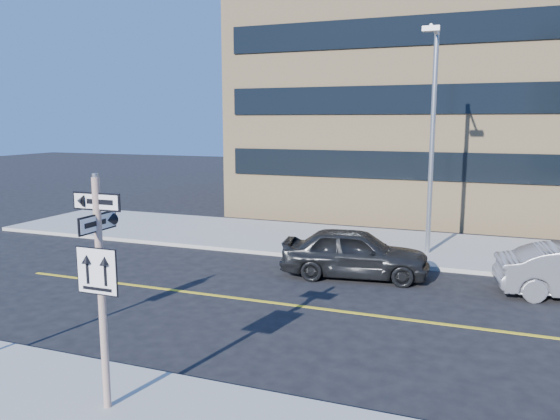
% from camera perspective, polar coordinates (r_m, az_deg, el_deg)
% --- Properties ---
extents(ground, '(120.00, 120.00, 0.00)m').
position_cam_1_polar(ground, '(12.39, -10.11, -14.89)').
color(ground, black).
rests_on(ground, ground).
extents(sign_pole, '(0.92, 0.92, 4.06)m').
position_cam_1_polar(sign_pole, '(9.63, -18.27, -6.93)').
color(sign_pole, silver).
rests_on(sign_pole, near_sidewalk).
extents(parked_car_a, '(2.55, 4.97, 1.62)m').
position_cam_1_polar(parked_car_a, '(17.95, 7.82, -4.44)').
color(parked_car_a, black).
rests_on(parked_car_a, ground).
extents(streetlight_a, '(0.55, 2.25, 8.00)m').
position_cam_1_polar(streetlight_a, '(20.49, 15.61, 8.16)').
color(streetlight_a, gray).
rests_on(streetlight_a, far_sidewalk).
extents(building_brick, '(18.00, 18.00, 18.00)m').
position_cam_1_polar(building_brick, '(35.09, 14.82, 15.49)').
color(building_brick, tan).
rests_on(building_brick, ground).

